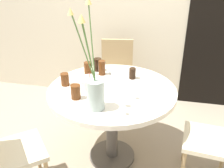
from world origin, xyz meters
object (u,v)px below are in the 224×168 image
at_px(flower_vase, 94,88).
at_px(side_plate, 119,72).
at_px(chair_right_flank, 221,134).
at_px(drink_glass_3, 102,68).
at_px(drink_glass_2, 65,79).
at_px(drink_glass_1, 132,73).
at_px(drink_glass_5, 88,69).
at_px(chair_left_flank, 4,146).
at_px(drink_glass_0, 98,65).
at_px(drink_glass_4, 76,92).
at_px(birthday_cake, 90,83).
at_px(chair_near_front, 117,73).

xyz_separation_m(flower_vase, side_plate, (0.04, 0.69, -0.16)).
distance_m(chair_right_flank, drink_glass_3, 1.17).
bearing_deg(drink_glass_3, drink_glass_2, -131.16).
bearing_deg(drink_glass_1, drink_glass_5, -176.00).
height_order(drink_glass_1, drink_glass_2, drink_glass_2).
bearing_deg(chair_left_flank, drink_glass_0, -67.37).
bearing_deg(chair_left_flank, drink_glass_4, -91.77).
distance_m(chair_left_flank, chair_right_flank, 1.67).
height_order(birthday_cake, flower_vase, flower_vase).
distance_m(chair_near_front, drink_glass_1, 0.79).
height_order(birthday_cake, drink_glass_0, birthday_cake).
bearing_deg(drink_glass_5, drink_glass_0, 68.10).
height_order(chair_near_front, drink_glass_4, chair_near_front).
height_order(drink_glass_0, drink_glass_2, drink_glass_0).
distance_m(flower_vase, drink_glass_3, 0.62).
height_order(chair_near_front, flower_vase, flower_vase).
relative_size(chair_near_front, chair_right_flank, 1.00).
relative_size(chair_left_flank, drink_glass_1, 8.77).
relative_size(chair_near_front, chair_left_flank, 1.00).
relative_size(chair_near_front, drink_glass_1, 8.77).
xyz_separation_m(birthday_cake, flower_vase, (0.14, -0.32, 0.13)).
bearing_deg(drink_glass_0, chair_right_flank, -21.72).
distance_m(chair_right_flank, flower_vase, 1.08).
bearing_deg(side_plate, birthday_cake, -116.20).
bearing_deg(birthday_cake, flower_vase, -67.05).
relative_size(chair_right_flank, drink_glass_1, 8.77).
relative_size(birthday_cake, drink_glass_4, 1.62).
height_order(drink_glass_2, drink_glass_4, drink_glass_4).
bearing_deg(chair_left_flank, side_plate, -76.45).
relative_size(side_plate, drink_glass_3, 1.42).
height_order(flower_vase, drink_glass_0, flower_vase).
height_order(chair_left_flank, side_plate, chair_left_flank).
bearing_deg(chair_right_flank, drink_glass_4, -77.26).
relative_size(drink_glass_2, drink_glass_5, 0.81).
bearing_deg(drink_glass_5, chair_near_front, 78.67).
distance_m(side_plate, drink_glass_5, 0.31).
height_order(chair_near_front, drink_glass_1, chair_near_front).
bearing_deg(flower_vase, drink_glass_4, 149.31).
height_order(chair_near_front, birthday_cake, chair_near_front).
relative_size(chair_left_flank, flower_vase, 1.15).
bearing_deg(drink_glass_2, drink_glass_3, 48.84).
bearing_deg(chair_near_front, drink_glass_0, -106.99).
relative_size(flower_vase, drink_glass_2, 7.06).
distance_m(side_plate, drink_glass_2, 0.55).
distance_m(chair_left_flank, drink_glass_0, 1.10).
xyz_separation_m(chair_near_front, chair_right_flank, (1.04, -1.00, 0.00)).
xyz_separation_m(chair_left_flank, drink_glass_2, (0.28, 0.57, 0.31)).
xyz_separation_m(drink_glass_0, drink_glass_1, (0.36, -0.11, -0.01)).
xyz_separation_m(side_plate, drink_glass_0, (-0.21, -0.00, 0.06)).
distance_m(flower_vase, drink_glass_2, 0.49).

